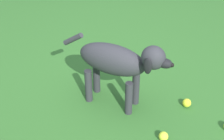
{
  "coord_description": "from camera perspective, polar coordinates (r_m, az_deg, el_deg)",
  "views": [
    {
      "loc": [
        0.69,
        2.0,
        1.77
      ],
      "look_at": [
        -0.01,
        0.03,
        0.3
      ],
      "focal_mm": 56.08,
      "sensor_mm": 36.0,
      "label": 1
    }
  ],
  "objects": [
    {
      "name": "ground",
      "position": [
        2.75,
        -0.3,
        -4.8
      ],
      "size": [
        14.0,
        14.0,
        0.0
      ],
      "primitive_type": "plane",
      "color": "#2D6026"
    },
    {
      "name": "dog",
      "position": [
        2.49,
        1.04,
        1.3
      ],
      "size": [
        0.63,
        0.65,
        0.58
      ],
      "rotation": [
        0.0,
        0.0,
        2.34
      ],
      "color": "#2D2D33",
      "rests_on": "ground"
    },
    {
      "name": "tennis_ball_2",
      "position": [
        2.73,
        12.09,
        -5.26
      ],
      "size": [
        0.07,
        0.07,
        0.07
      ],
      "primitive_type": "sphere",
      "color": "yellow",
      "rests_on": "ground"
    },
    {
      "name": "tennis_ball_4",
      "position": [
        2.44,
        8.39,
        -10.65
      ],
      "size": [
        0.07,
        0.07,
        0.07
      ],
      "primitive_type": "sphere",
      "color": "#CBDE37",
      "rests_on": "ground"
    }
  ]
}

